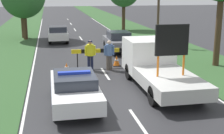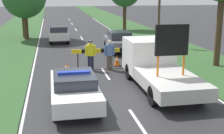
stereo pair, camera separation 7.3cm
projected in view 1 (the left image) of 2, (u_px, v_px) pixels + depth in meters
The scene contains 14 objects.
ground_plane at pixel (123, 100), 13.26m from camera, with size 160.00×160.00×0.00m, color #28282B.
lane_markings at pixel (89, 51), 24.14m from camera, with size 8.17×57.36×0.01m.
grass_verge_left at pixel (12, 37), 31.02m from camera, with size 4.97×120.00×0.03m.
grass_verge_right at pixel (140, 33), 33.55m from camera, with size 4.97×120.00×0.03m.
police_car at pixel (74, 88), 12.64m from camera, with size 1.85×4.72×1.43m.
work_truck at pixel (156, 64), 15.24m from camera, with size 2.29×6.31×3.19m.
road_barrier at pixel (100, 52), 18.74m from camera, with size 3.47×0.08×1.14m.
police_officer at pixel (90, 53), 17.98m from camera, with size 0.63×0.40×1.76m.
pedestrian_civilian at pixel (109, 53), 18.10m from camera, with size 0.63×0.40×1.74m.
traffic_cone_near_police at pixel (67, 68), 17.54m from camera, with size 0.43×0.43×0.60m.
traffic_cone_centre_front at pixel (117, 61), 19.25m from camera, with size 0.47×0.47×0.65m.
queued_car_suv_grey at pixel (118, 41), 23.66m from camera, with size 1.73×4.10×1.54m.
queued_car_van_white at pixel (58, 33), 28.22m from camera, with size 1.72×4.29×1.41m.
utility_pole at pixel (158, 8), 25.71m from camera, with size 1.20×0.20×6.08m.
Camera 1 is at (-2.95, -12.18, 4.57)m, focal length 50.00 mm.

